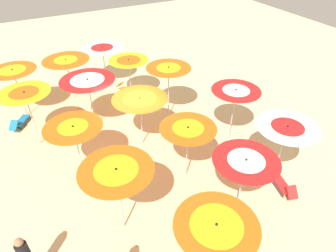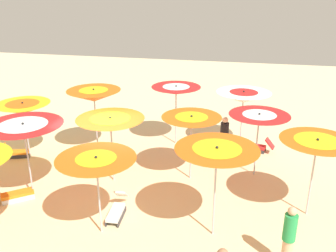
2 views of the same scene
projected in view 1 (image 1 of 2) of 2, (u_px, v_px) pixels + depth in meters
The scene contains 23 objects.
ground at pixel (137, 143), 12.66m from camera, with size 41.34×41.34×0.04m, color beige.
beach_umbrella_0 at pixel (14, 74), 13.05m from camera, with size 2.04×2.04×2.45m.
beach_umbrella_1 at pixel (25, 97), 11.31m from camera, with size 1.96×1.96×2.54m.
beach_umbrella_2 at pixel (74, 132), 10.05m from camera, with size 2.01×2.01×2.24m.
beach_umbrella_3 at pixel (117, 174), 7.97m from camera, with size 2.07×2.07×2.54m.
beach_umbrella_4 at pixel (216, 230), 6.82m from camera, with size 2.00×2.00×2.36m.
beach_umbrella_5 at pixel (66, 63), 14.52m from camera, with size 2.27×2.27×2.20m.
beach_umbrella_6 at pixel (88, 84), 12.37m from camera, with size 2.30×2.30×2.43m.
beach_umbrella_7 at pixel (140, 103), 11.48m from camera, with size 2.17×2.17×2.27m.
beach_umbrella_8 at pixel (188, 132), 9.95m from camera, with size 1.94×1.94×2.26m.
beach_umbrella_9 at pixel (245, 164), 8.69m from camera, with size 1.99×1.99×2.25m.
beach_umbrella_10 at pixel (102, 50), 15.87m from camera, with size 2.19×2.19×2.19m.
beach_umbrella_11 at pixel (129, 64), 14.51m from camera, with size 1.94×1.94×2.20m.
beach_umbrella_12 at pixel (168, 72), 12.98m from camera, with size 1.99×1.99×2.57m.
beach_umbrella_13 at pixel (236, 94), 11.59m from camera, with size 1.93×1.93×2.45m.
beach_umbrella_14 at pixel (286, 131), 9.84m from camera, with size 2.09×2.09×2.36m.
lounger_0 at pixel (21, 122), 13.57m from camera, with size 1.28×1.01×0.55m.
lounger_1 at pixel (85, 120), 13.70m from camera, with size 1.20×1.05×0.64m.
lounger_2 at pixel (284, 186), 10.40m from camera, with size 1.20×0.63×0.60m.
lounger_3 at pixel (126, 90), 15.92m from camera, with size 1.22×0.70×0.56m.
lounger_4 at pixel (104, 165), 11.26m from camera, with size 0.43×1.28×0.60m.
beachgoer_1 at pixel (236, 161), 10.40m from camera, with size 0.30×0.30×1.78m.
beach_ball at pixel (71, 88), 16.25m from camera, with size 0.28×0.28×0.28m, color white.
Camera 1 is at (-9.29, 3.32, 8.07)m, focal length 31.74 mm.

